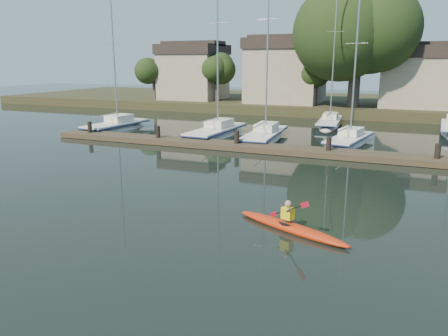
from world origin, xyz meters
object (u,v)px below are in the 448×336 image
at_px(sailboat_1, 217,139).
at_px(sailboat_3, 349,147).
at_px(kayak, 290,226).
at_px(sailboat_6, 329,127).
at_px(sailboat_2, 265,142).
at_px(sailboat_0, 117,132).
at_px(dock, 281,149).

bearing_deg(sailboat_1, sailboat_3, 4.49).
distance_m(kayak, sailboat_1, 19.68).
bearing_deg(sailboat_1, kayak, -57.01).
bearing_deg(sailboat_6, sailboat_3, -76.62).
bearing_deg(sailboat_6, sailboat_2, -112.57).
height_order(sailboat_0, sailboat_6, sailboat_6).
bearing_deg(kayak, sailboat_2, 133.24).
xyz_separation_m(sailboat_0, sailboat_2, (13.01, 0.30, 0.02)).
bearing_deg(sailboat_2, sailboat_6, 68.05).
xyz_separation_m(dock, sailboat_3, (3.69, 4.57, -0.38)).
distance_m(sailboat_0, sailboat_3, 19.04).
relative_size(kayak, sailboat_3, 0.38).
height_order(sailboat_0, sailboat_2, sailboat_2).
distance_m(sailboat_1, sailboat_3, 9.96).
xyz_separation_m(sailboat_1, sailboat_3, (9.95, 0.40, 0.02)).
bearing_deg(sailboat_1, dock, -31.46).
xyz_separation_m(dock, sailboat_0, (-15.34, 3.76, -0.41)).
relative_size(dock, sailboat_2, 2.31).
relative_size(dock, sailboat_6, 2.42).
distance_m(kayak, sailboat_3, 17.31).
relative_size(kayak, sailboat_1, 0.31).
height_order(sailboat_1, sailboat_3, sailboat_1).
distance_m(sailboat_1, sailboat_2, 3.94).
bearing_deg(sailboat_0, dock, -8.96).
bearing_deg(sailboat_0, sailboat_1, 7.37).
bearing_deg(dock, sailboat_3, 51.10).
xyz_separation_m(kayak, sailboat_6, (-2.94, 26.30, -0.34)).
relative_size(sailboat_2, sailboat_6, 1.05).
height_order(dock, sailboat_0, sailboat_0).
bearing_deg(sailboat_3, sailboat_1, -167.71).
relative_size(sailboat_0, sailboat_1, 0.85).
bearing_deg(dock, sailboat_2, 119.80).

